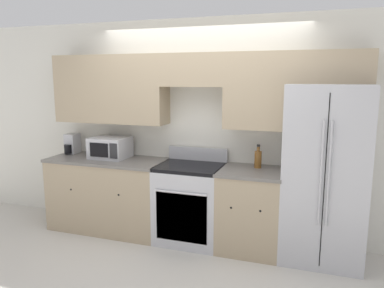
% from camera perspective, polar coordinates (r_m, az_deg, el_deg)
% --- Properties ---
extents(ground_plane, '(12.00, 12.00, 0.00)m').
position_cam_1_polar(ground_plane, '(4.34, -1.38, -16.03)').
color(ground_plane, beige).
extents(wall_back, '(8.00, 0.39, 2.60)m').
position_cam_1_polar(wall_back, '(4.46, 1.13, 4.88)').
color(wall_back, silver).
rests_on(wall_back, ground_plane).
extents(lower_cabinets_left, '(1.48, 0.64, 0.92)m').
position_cam_1_polar(lower_cabinets_left, '(4.90, -12.61, -7.42)').
color(lower_cabinets_left, tan).
rests_on(lower_cabinets_left, ground_plane).
extents(lower_cabinets_right, '(0.70, 0.64, 0.92)m').
position_cam_1_polar(lower_cabinets_right, '(4.27, 8.91, -9.90)').
color(lower_cabinets_right, tan).
rests_on(lower_cabinets_right, ground_plane).
extents(oven_range, '(0.74, 0.65, 1.08)m').
position_cam_1_polar(oven_range, '(4.44, -0.26, -8.94)').
color(oven_range, '#B7B7BC').
rests_on(oven_range, ground_plane).
extents(refrigerator, '(0.82, 0.78, 1.85)m').
position_cam_1_polar(refrigerator, '(4.15, 19.50, -4.27)').
color(refrigerator, '#B7B7BC').
rests_on(refrigerator, ground_plane).
extents(microwave, '(0.45, 0.39, 0.26)m').
position_cam_1_polar(microwave, '(4.80, -12.35, -0.52)').
color(microwave, '#B7B7BC').
rests_on(microwave, lower_cabinets_left).
extents(bottle, '(0.08, 0.08, 0.26)m').
position_cam_1_polar(bottle, '(4.24, 10.03, -2.21)').
color(bottle, brown).
rests_on(bottle, lower_cabinets_right).
extents(coffee_maker, '(0.14, 0.24, 0.26)m').
position_cam_1_polar(coffee_maker, '(5.22, -17.84, -0.04)').
color(coffee_maker, '#B7B7BC').
rests_on(coffee_maker, lower_cabinets_left).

